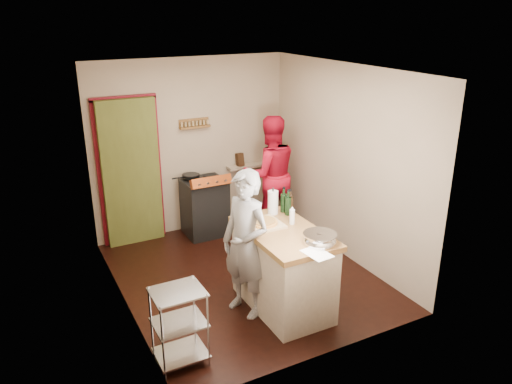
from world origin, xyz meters
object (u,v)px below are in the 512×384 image
stove (205,206)px  island (284,267)px  person_stripe (246,244)px  wire_shelving (179,323)px  person_red (270,174)px

stove → island: size_ratio=0.71×
island → stove: bearing=91.0°
person_stripe → island: bearing=54.0°
stove → person_stripe: (-0.38, -2.13, 0.39)m
wire_shelving → person_red: (2.28, 2.33, 0.45)m
person_stripe → person_red: (1.33, 1.84, 0.06)m
stove → person_red: person_red is taller
wire_shelving → island: island is taller
island → person_stripe: 0.55m
island → person_red: 2.19m
stove → person_red: (0.95, -0.29, 0.44)m
stove → person_stripe: size_ratio=0.60×
person_red → stove: bearing=-6.4°
person_red → person_stripe: bearing=64.7°
wire_shelving → person_stripe: person_stripe is taller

